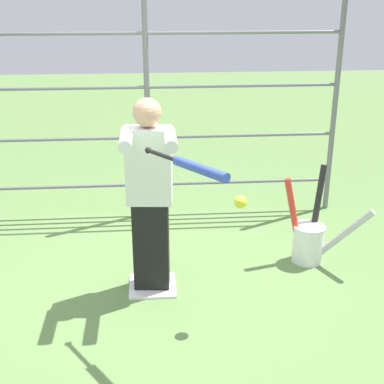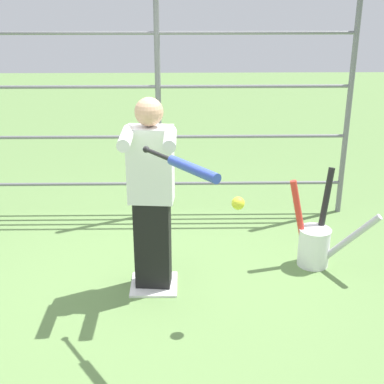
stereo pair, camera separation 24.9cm
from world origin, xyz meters
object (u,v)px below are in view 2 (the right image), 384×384
object	(u,v)px
batter	(151,191)
bat_bucket	(316,242)
baseball_bat_swinging	(186,166)
softball_in_flight	(238,203)

from	to	relation	value
batter	bat_bucket	size ratio (longest dim) A/B	1.84
baseball_bat_swinging	softball_in_flight	distance (m)	0.64
softball_in_flight	batter	bearing A→B (deg)	-36.78
batter	softball_in_flight	size ratio (longest dim) A/B	17.15
batter	baseball_bat_swinging	bearing A→B (deg)	108.79
baseball_bat_swinging	batter	bearing A→B (deg)	-71.21
batter	baseball_bat_swinging	xyz separation A→B (m)	(-0.28, 0.82, 0.48)
baseball_bat_swinging	bat_bucket	world-z (taller)	baseball_bat_swinging
batter	bat_bucket	world-z (taller)	batter
batter	baseball_bat_swinging	size ratio (longest dim) A/B	2.36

